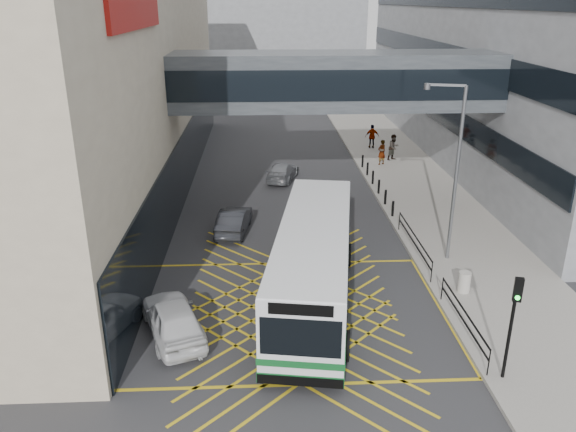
{
  "coord_description": "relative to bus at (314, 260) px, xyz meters",
  "views": [
    {
      "loc": [
        -1.13,
        -19.47,
        11.71
      ],
      "look_at": [
        0.0,
        4.0,
        2.6
      ],
      "focal_mm": 35.0,
      "sensor_mm": 36.0,
      "label": 1
    }
  ],
  "objects": [
    {
      "name": "bollards",
      "position": [
        5.34,
        13.97,
        -1.2
      ],
      "size": [
        0.14,
        10.14,
        0.9
      ],
      "color": "black",
      "rests_on": "pavement"
    },
    {
      "name": "bus",
      "position": [
        0.0,
        0.0,
        0.0
      ],
      "size": [
        4.65,
        12.36,
        3.39
      ],
      "rotation": [
        0.0,
        0.0,
        -0.16
      ],
      "color": "white",
      "rests_on": "ground"
    },
    {
      "name": "litter_bin",
      "position": [
        6.37,
        0.08,
        -1.21
      ],
      "size": [
        0.52,
        0.52,
        0.9
      ],
      "primitive_type": "cylinder",
      "color": "#ADA89E",
      "rests_on": "pavement"
    },
    {
      "name": "traffic_light",
      "position": [
        5.68,
        -5.74,
        0.77
      ],
      "size": [
        0.3,
        0.45,
        3.73
      ],
      "rotation": [
        0.0,
        0.0,
        -0.3
      ],
      "color": "black",
      "rests_on": "pavement"
    },
    {
      "name": "kerb_railings",
      "position": [
        5.24,
        0.74,
        -0.94
      ],
      "size": [
        0.05,
        12.54,
        1.0
      ],
      "color": "black",
      "rests_on": "pavement"
    },
    {
      "name": "ground",
      "position": [
        -0.91,
        -1.03,
        -1.81
      ],
      "size": [
        120.0,
        120.0,
        0.0
      ],
      "primitive_type": "plane",
      "color": "#333335"
    },
    {
      "name": "car_silver",
      "position": [
        -0.64,
        16.61,
        -1.19
      ],
      "size": [
        2.72,
        4.34,
        1.25
      ],
      "primitive_type": "imported",
      "rotation": [
        0.0,
        0.0,
        2.87
      ],
      "color": "gray",
      "rests_on": "ground"
    },
    {
      "name": "building_far",
      "position": [
        -2.91,
        58.97,
        7.19
      ],
      "size": [
        28.0,
        16.0,
        18.0
      ],
      "primitive_type": "cube",
      "color": "gray",
      "rests_on": "ground"
    },
    {
      "name": "box_junction",
      "position": [
        -0.91,
        -1.03,
        -1.81
      ],
      "size": [
        12.0,
        9.0,
        0.01
      ],
      "color": "gold",
      "rests_on": "ground"
    },
    {
      "name": "car_dark",
      "position": [
        -3.59,
        7.44,
        -1.16
      ],
      "size": [
        2.21,
        4.4,
        1.32
      ],
      "primitive_type": "imported",
      "rotation": [
        0.0,
        0.0,
        3.0
      ],
      "color": "#222327",
      "rests_on": "ground"
    },
    {
      "name": "car_white",
      "position": [
        -5.41,
        -2.45,
        -1.06
      ],
      "size": [
        3.49,
        5.14,
        1.51
      ],
      "primitive_type": "imported",
      "rotation": [
        0.0,
        0.0,
        3.5
      ],
      "color": "silver",
      "rests_on": "ground"
    },
    {
      "name": "skybridge",
      "position": [
        2.09,
        10.97,
        5.69
      ],
      "size": [
        20.0,
        4.1,
        3.0
      ],
      "color": "#3E4348",
      "rests_on": "ground"
    },
    {
      "name": "pedestrian_b",
      "position": [
        8.03,
        20.84,
        -0.68
      ],
      "size": [
        1.11,
        0.98,
        1.96
      ],
      "primitive_type": "imported",
      "rotation": [
        0.0,
        0.0,
        0.55
      ],
      "color": "gray",
      "rests_on": "pavement"
    },
    {
      "name": "pavement",
      "position": [
        8.09,
        13.97,
        -1.73
      ],
      "size": [
        6.0,
        54.0,
        0.16
      ],
      "primitive_type": "cube",
      "color": "gray",
      "rests_on": "ground"
    },
    {
      "name": "pedestrian_c",
      "position": [
        7.09,
        24.59,
        -0.69
      ],
      "size": [
        1.14,
        0.55,
        1.92
      ],
      "primitive_type": "imported",
      "rotation": [
        0.0,
        0.0,
        3.13
      ],
      "color": "gray",
      "rests_on": "pavement"
    },
    {
      "name": "street_lamp",
      "position": [
        6.54,
        3.42,
        2.99
      ],
      "size": [
        1.84,
        0.69,
        8.15
      ],
      "rotation": [
        0.0,
        0.0,
        -0.26
      ],
      "color": "slate",
      "rests_on": "pavement"
    },
    {
      "name": "pedestrian_a",
      "position": [
        6.86,
        19.62,
        -0.73
      ],
      "size": [
        0.9,
        0.82,
        1.85
      ],
      "primitive_type": "imported",
      "rotation": [
        0.0,
        0.0,
        3.65
      ],
      "color": "gray",
      "rests_on": "pavement"
    }
  ]
}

